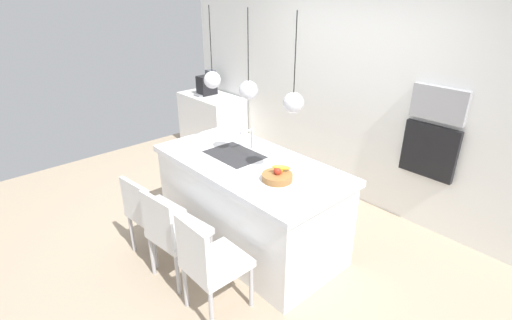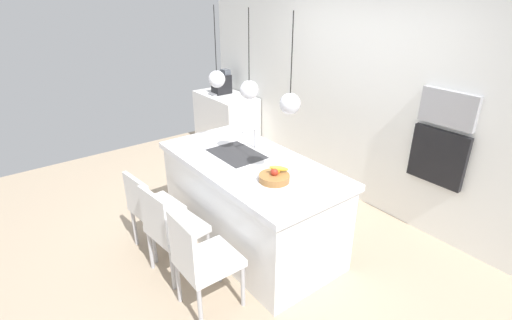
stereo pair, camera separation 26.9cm
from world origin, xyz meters
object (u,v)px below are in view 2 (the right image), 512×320
object	(u,v)px
fruit_bowl	(275,176)
chair_far	(201,259)
coffee_machine	(222,84)
oven	(438,157)
microwave	(449,108)
chair_middle	(170,227)
chair_near	(151,207)

from	to	relation	value
fruit_bowl	chair_far	world-z (taller)	fruit_bowl
coffee_machine	oven	world-z (taller)	coffee_machine
oven	microwave	bearing A→B (deg)	0.00
coffee_machine	oven	distance (m)	3.54
fruit_bowl	chair_middle	xyz separation A→B (m)	(-0.49, -0.79, -0.46)
chair_middle	microwave	bearing A→B (deg)	66.31
oven	chair_middle	size ratio (longest dim) A/B	0.63
fruit_bowl	chair_near	world-z (taller)	fruit_bowl
microwave	chair_near	distance (m)	3.00
chair_middle	fruit_bowl	bearing A→B (deg)	58.23
microwave	chair_near	xyz separation A→B (m)	(-1.51, -2.43, -0.92)
microwave	chair_middle	xyz separation A→B (m)	(-1.07, -2.44, -0.90)
chair_near	chair_far	xyz separation A→B (m)	(0.99, -0.01, 0.01)
oven	chair_far	bearing A→B (deg)	-102.04
coffee_machine	chair_near	distance (m)	2.98
chair_near	chair_middle	size ratio (longest dim) A/B	0.95
fruit_bowl	coffee_machine	xyz separation A→B (m)	(-2.95, 1.35, 0.06)
microwave	chair_near	world-z (taller)	microwave
coffee_machine	chair_far	xyz separation A→B (m)	(3.01, -2.14, -0.52)
microwave	chair_far	xyz separation A→B (m)	(-0.52, -2.44, -0.90)
chair_middle	chair_far	world-z (taller)	chair_far
coffee_machine	oven	xyz separation A→B (m)	(3.53, 0.30, -0.11)
microwave	oven	xyz separation A→B (m)	(0.00, 0.00, -0.50)
chair_middle	chair_far	xyz separation A→B (m)	(0.55, -0.00, 0.00)
microwave	chair_far	world-z (taller)	microwave
coffee_machine	microwave	distance (m)	3.56
fruit_bowl	chair_far	size ratio (longest dim) A/B	0.30
microwave	chair_far	size ratio (longest dim) A/B	0.59
coffee_machine	fruit_bowl	bearing A→B (deg)	-24.58
chair_far	chair_near	bearing A→B (deg)	179.33
chair_near	fruit_bowl	bearing A→B (deg)	40.05
oven	chair_near	size ratio (longest dim) A/B	0.66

